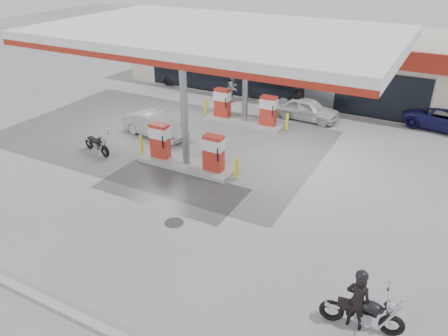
{
  "coord_description": "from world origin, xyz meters",
  "views": [
    {
      "loc": [
        9.75,
        -12.67,
        9.0
      ],
      "look_at": [
        2.66,
        0.6,
        1.2
      ],
      "focal_mm": 35.0,
      "sensor_mm": 36.0,
      "label": 1
    }
  ],
  "objects_px": {
    "pump_island_near": "(186,152)",
    "sedan_white": "(307,109)",
    "main_motorcycle": "(363,313)",
    "biker_main": "(357,301)",
    "pump_island_far": "(245,111)",
    "biker_walking": "(297,102)",
    "attendant": "(233,88)",
    "hatchback_silver": "(156,125)",
    "parked_car_right": "(448,119)",
    "parked_motorcycle": "(97,144)",
    "parked_car_left": "(162,73)"
  },
  "relations": [
    {
      "from": "parked_car_right",
      "to": "biker_walking",
      "type": "bearing_deg",
      "value": 113.05
    },
    {
      "from": "pump_island_near",
      "to": "parked_car_right",
      "type": "xyz_separation_m",
      "value": [
        10.0,
        10.27,
        -0.09
      ]
    },
    {
      "from": "pump_island_far",
      "to": "biker_walking",
      "type": "bearing_deg",
      "value": 44.85
    },
    {
      "from": "biker_walking",
      "to": "parked_car_left",
      "type": "bearing_deg",
      "value": 130.39
    },
    {
      "from": "parked_motorcycle",
      "to": "attendant",
      "type": "relative_size",
      "value": 1.0
    },
    {
      "from": "sedan_white",
      "to": "biker_main",
      "type": "bearing_deg",
      "value": -154.1
    },
    {
      "from": "pump_island_far",
      "to": "biker_walking",
      "type": "height_order",
      "value": "biker_walking"
    },
    {
      "from": "pump_island_far",
      "to": "hatchback_silver",
      "type": "xyz_separation_m",
      "value": [
        -3.28,
        -3.8,
        -0.1
      ]
    },
    {
      "from": "parked_car_right",
      "to": "biker_main",
      "type": "bearing_deg",
      "value": -175.98
    },
    {
      "from": "biker_main",
      "to": "attendant",
      "type": "height_order",
      "value": "attendant"
    },
    {
      "from": "main_motorcycle",
      "to": "parked_car_right",
      "type": "height_order",
      "value": "parked_car_right"
    },
    {
      "from": "pump_island_far",
      "to": "parked_car_left",
      "type": "xyz_separation_m",
      "value": [
        -8.96,
        4.83,
        -0.16
      ]
    },
    {
      "from": "sedan_white",
      "to": "hatchback_silver",
      "type": "height_order",
      "value": "sedan_white"
    },
    {
      "from": "pump_island_far",
      "to": "main_motorcycle",
      "type": "relative_size",
      "value": 2.37
    },
    {
      "from": "pump_island_near",
      "to": "parked_car_left",
      "type": "xyz_separation_m",
      "value": [
        -8.96,
        10.83,
        -0.16
      ]
    },
    {
      "from": "parked_motorcycle",
      "to": "main_motorcycle",
      "type": "bearing_deg",
      "value": -4.71
    },
    {
      "from": "biker_main",
      "to": "parked_car_right",
      "type": "relative_size",
      "value": 0.39
    },
    {
      "from": "parked_motorcycle",
      "to": "sedan_white",
      "type": "distance_m",
      "value": 11.64
    },
    {
      "from": "pump_island_far",
      "to": "parked_car_left",
      "type": "height_order",
      "value": "pump_island_far"
    },
    {
      "from": "biker_main",
      "to": "parked_car_left",
      "type": "height_order",
      "value": "biker_main"
    },
    {
      "from": "parked_car_right",
      "to": "sedan_white",
      "type": "bearing_deg",
      "value": 114.33
    },
    {
      "from": "pump_island_far",
      "to": "parked_car_right",
      "type": "bearing_deg",
      "value": 23.11
    },
    {
      "from": "pump_island_near",
      "to": "pump_island_far",
      "type": "xyz_separation_m",
      "value": [
        0.0,
        6.0,
        0.0
      ]
    },
    {
      "from": "pump_island_near",
      "to": "biker_walking",
      "type": "distance_m",
      "value": 8.5
    },
    {
      "from": "biker_main",
      "to": "parked_motorcycle",
      "type": "xyz_separation_m",
      "value": [
        -13.35,
        4.92,
        -0.42
      ]
    },
    {
      "from": "pump_island_near",
      "to": "biker_walking",
      "type": "relative_size",
      "value": 2.77
    },
    {
      "from": "parked_motorcycle",
      "to": "parked_car_left",
      "type": "distance_m",
      "value": 12.46
    },
    {
      "from": "pump_island_near",
      "to": "sedan_white",
      "type": "bearing_deg",
      "value": 70.78
    },
    {
      "from": "sedan_white",
      "to": "attendant",
      "type": "relative_size",
      "value": 1.89
    },
    {
      "from": "main_motorcycle",
      "to": "biker_main",
      "type": "relative_size",
      "value": 1.25
    },
    {
      "from": "biker_main",
      "to": "parked_motorcycle",
      "type": "height_order",
      "value": "biker_main"
    },
    {
      "from": "pump_island_far",
      "to": "hatchback_silver",
      "type": "distance_m",
      "value": 5.02
    },
    {
      "from": "attendant",
      "to": "biker_walking",
      "type": "bearing_deg",
      "value": -97.76
    },
    {
      "from": "hatchback_silver",
      "to": "main_motorcycle",
      "type": "bearing_deg",
      "value": -113.64
    },
    {
      "from": "attendant",
      "to": "biker_walking",
      "type": "xyz_separation_m",
      "value": [
        4.38,
        -0.6,
        -0.03
      ]
    },
    {
      "from": "attendant",
      "to": "parked_car_right",
      "type": "distance_m",
      "value": 12.26
    },
    {
      "from": "sedan_white",
      "to": "attendant",
      "type": "distance_m",
      "value": 5.08
    },
    {
      "from": "main_motorcycle",
      "to": "biker_walking",
      "type": "relative_size",
      "value": 1.17
    },
    {
      "from": "biker_walking",
      "to": "hatchback_silver",
      "type": "bearing_deg",
      "value": -168.82
    },
    {
      "from": "attendant",
      "to": "pump_island_near",
      "type": "bearing_deg",
      "value": -166.12
    },
    {
      "from": "parked_motorcycle",
      "to": "sedan_white",
      "type": "height_order",
      "value": "sedan_white"
    },
    {
      "from": "pump_island_near",
      "to": "parked_car_right",
      "type": "bearing_deg",
      "value": 45.76
    },
    {
      "from": "hatchback_silver",
      "to": "parked_car_right",
      "type": "relative_size",
      "value": 0.83
    },
    {
      "from": "biker_main",
      "to": "sedan_white",
      "type": "height_order",
      "value": "biker_main"
    },
    {
      "from": "attendant",
      "to": "parked_car_right",
      "type": "xyz_separation_m",
      "value": [
        12.17,
        1.47,
        -0.35
      ]
    },
    {
      "from": "pump_island_near",
      "to": "parked_motorcycle",
      "type": "distance_m",
      "value": 4.6
    },
    {
      "from": "pump_island_near",
      "to": "attendant",
      "type": "relative_size",
      "value": 2.67
    },
    {
      "from": "biker_main",
      "to": "sedan_white",
      "type": "distance_m",
      "value": 15.16
    },
    {
      "from": "main_motorcycle",
      "to": "pump_island_near",
      "type": "bearing_deg",
      "value": 139.04
    },
    {
      "from": "parked_motorcycle",
      "to": "hatchback_silver",
      "type": "bearing_deg",
      "value": 82.76
    }
  ]
}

